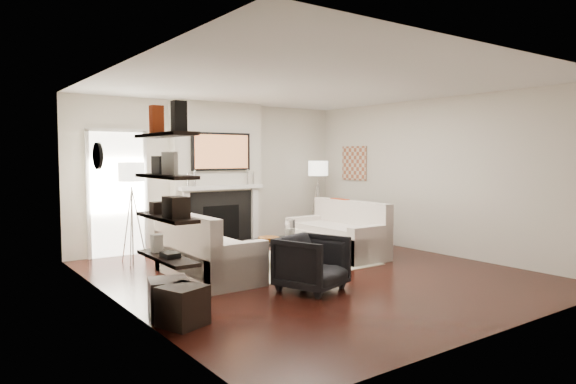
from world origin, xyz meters
TOP-DOWN VIEW (x-y plane):
  - room_envelope at (0.00, 0.00)m, footprint 6.00×6.00m
  - chimney_breast at (0.00, 2.88)m, footprint 1.80×0.25m
  - fireplace_surround at (0.00, 2.74)m, footprint 1.30×0.02m
  - firebox at (0.00, 2.73)m, footprint 0.75×0.02m
  - mantel_pilaster_l at (-0.72, 2.71)m, footprint 0.12×0.08m
  - mantel_pilaster_r at (0.72, 2.71)m, footprint 0.12×0.08m
  - mantel_shelf at (0.00, 2.69)m, footprint 1.70×0.18m
  - tv_body at (0.00, 2.71)m, footprint 1.20×0.06m
  - tv_screen at (0.00, 2.68)m, footprint 1.10×0.00m
  - candlestick_l_tall at (-0.55, 2.70)m, footprint 0.04×0.04m
  - candlestick_l_short at (-0.68, 2.70)m, footprint 0.04×0.04m
  - candlestick_r_tall at (0.55, 2.70)m, footprint 0.04×0.04m
  - candlestick_r_short at (0.68, 2.70)m, footprint 0.04×0.04m
  - hallway_panel at (-1.85, 2.98)m, footprint 0.90×0.02m
  - door_trim_l at (-2.33, 2.96)m, footprint 0.06×0.06m
  - door_trim_r at (-1.37, 2.96)m, footprint 0.06×0.06m
  - door_trim_top at (-1.85, 2.96)m, footprint 1.02×0.06m
  - rug at (0.02, 0.81)m, footprint 2.60×2.00m
  - loveseat_left_base at (-1.33, 0.67)m, footprint 0.85×1.80m
  - loveseat_left_back at (-1.66, 0.67)m, footprint 0.18×1.80m
  - loveseat_left_arm_n at (-1.33, -0.14)m, footprint 0.85×0.18m
  - loveseat_left_arm_s at (-1.33, 1.48)m, footprint 0.85×0.18m
  - loveseat_left_cushion at (-1.28, 0.67)m, footprint 0.63×1.44m
  - pillow_left_orange at (-1.66, 0.97)m, footprint 0.10×0.42m
  - pillow_left_charcoal at (-1.66, 0.37)m, footprint 0.10×0.40m
  - loveseat_right_base at (1.18, 0.82)m, footprint 0.85×1.80m
  - loveseat_right_back at (1.51, 0.82)m, footprint 0.18×1.80m
  - loveseat_right_arm_n at (1.18, 0.01)m, footprint 0.85×0.18m
  - loveseat_right_arm_s at (1.18, 1.63)m, footprint 0.85×0.18m
  - loveseat_right_cushion at (1.13, 0.82)m, footprint 0.63×1.44m
  - pillow_right_orange at (1.51, 1.12)m, footprint 0.10×0.42m
  - pillow_right_charcoal at (1.51, 0.52)m, footprint 0.10×0.40m
  - coffee_table at (-0.04, 0.70)m, footprint 1.10×0.55m
  - coffee_leg_nw at (-0.54, 0.48)m, footprint 0.02×0.02m
  - coffee_leg_ne at (0.46, 0.48)m, footprint 0.02×0.02m
  - coffee_leg_sw at (-0.54, 0.92)m, footprint 0.02×0.02m
  - coffee_leg_se at (0.46, 0.92)m, footprint 0.02×0.02m
  - hurricane_glass at (0.11, 0.70)m, footprint 0.16×0.16m
  - hurricane_candle at (0.11, 0.70)m, footprint 0.10×0.10m
  - copper_bowl at (-0.29, 0.70)m, footprint 0.33×0.33m
  - armchair at (-0.58, -0.72)m, footprint 0.93×0.90m
  - lamp_left_post at (-1.85, 2.25)m, footprint 0.02×0.02m
  - lamp_left_shade at (-1.85, 2.25)m, footprint 0.40×0.40m
  - lamp_left_leg_a at (-1.74, 2.25)m, footprint 0.25×0.02m
  - lamp_left_leg_b at (-1.91, 2.35)m, footprint 0.14×0.22m
  - lamp_left_leg_c at (-1.91, 2.16)m, footprint 0.14×0.22m
  - lamp_right_post at (2.05, 2.39)m, footprint 0.02×0.02m
  - lamp_right_shade at (2.05, 2.39)m, footprint 0.40×0.40m
  - lamp_right_leg_a at (2.16, 2.39)m, footprint 0.25×0.02m
  - lamp_right_leg_b at (2.00, 2.49)m, footprint 0.14×0.22m
  - lamp_right_leg_c at (1.99, 2.30)m, footprint 0.14×0.22m
  - console_top at (2.57, 1.78)m, footprint 0.35×1.20m
  - console_leg_n at (2.57, 1.23)m, footprint 0.30×0.04m
  - console_leg_s at (2.57, 2.33)m, footprint 0.30×0.04m
  - wall_art at (2.73, 2.05)m, footprint 0.03×0.70m
  - shelf_bottom at (-2.62, -1.00)m, footprint 0.25×1.00m
  - shelf_lower at (-2.62, -1.00)m, footprint 0.25×1.00m
  - shelf_upper at (-2.62, -1.00)m, footprint 0.25×1.00m
  - shelf_top at (-2.62, -1.00)m, footprint 0.25×1.00m
  - decor_magfile_a at (-2.62, -1.34)m, footprint 0.12×0.10m
  - decor_magfile_b at (-2.62, -0.80)m, footprint 0.12×0.10m
  - decor_frame_a at (-2.62, -1.10)m, footprint 0.04×0.30m
  - decor_frame_b at (-2.62, -0.79)m, footprint 0.04×0.22m
  - decor_wine_rack at (-2.62, -1.24)m, footprint 0.18×0.25m
  - decor_box_small at (-2.62, -0.81)m, footprint 0.15×0.12m
  - decor_books at (-2.62, -1.08)m, footprint 0.14×0.20m
  - decor_box_tall at (-2.62, -0.74)m, footprint 0.10×0.10m
  - clock_rim at (-2.73, 0.90)m, footprint 0.04×0.34m
  - clock_face at (-2.71, 0.90)m, footprint 0.01×0.29m
  - ottoman_near at (-2.47, -0.67)m, footprint 0.49×0.49m
  - ottoman_far at (-2.47, -1.02)m, footprint 0.51×0.51m

SIDE VIEW (x-z plane):
  - rug at x=0.02m, z-range 0.00..0.01m
  - coffee_leg_nw at x=-0.54m, z-range 0.00..0.38m
  - coffee_leg_ne at x=0.46m, z-range 0.00..0.38m
  - coffee_leg_sw at x=-0.54m, z-range 0.00..0.38m
  - coffee_leg_se at x=0.46m, z-range 0.00..0.38m
  - ottoman_near at x=-2.47m, z-range 0.00..0.40m
  - ottoman_far at x=-2.47m, z-range 0.00..0.40m
  - loveseat_left_base at x=-1.33m, z-range 0.00..0.42m
  - loveseat_right_base at x=1.18m, z-range 0.00..0.42m
  - loveseat_left_arm_n at x=-1.33m, z-range 0.00..0.60m
  - loveseat_left_arm_s at x=-1.33m, z-range 0.00..0.60m
  - loveseat_right_arm_n at x=1.18m, z-range 0.00..0.60m
  - loveseat_right_arm_s at x=1.18m, z-range 0.00..0.60m
  - console_leg_n at x=2.57m, z-range 0.00..0.71m
  - console_leg_s at x=2.57m, z-range 0.00..0.71m
  - armchair at x=-0.58m, z-range 0.00..0.76m
  - coffee_table at x=-0.04m, z-range 0.38..0.42m
  - copper_bowl at x=-0.29m, z-range 0.42..0.47m
  - firebox at x=0.00m, z-range 0.12..0.78m
  - loveseat_left_cushion at x=-1.28m, z-range 0.42..0.52m
  - loveseat_right_cushion at x=1.13m, z-range 0.42..0.52m
  - hurricane_candle at x=0.11m, z-range 0.42..0.57m
  - fireplace_surround at x=0.00m, z-range 0.00..1.04m
  - loveseat_left_back at x=-1.66m, z-range 0.13..0.93m
  - loveseat_right_back at x=1.51m, z-range 0.13..0.93m
  - mantel_pilaster_l at x=-0.72m, z-range 0.00..1.10m
  - mantel_pilaster_r at x=0.72m, z-range 0.00..1.10m
  - hurricane_glass at x=0.11m, z-range 0.42..0.70m
  - lamp_left_leg_a at x=-1.74m, z-range -0.02..1.22m
  - lamp_left_leg_b at x=-1.91m, z-range -0.02..1.22m
  - lamp_left_leg_c at x=-1.91m, z-range -0.02..1.22m
  - lamp_right_leg_a at x=2.16m, z-range -0.02..1.22m
  - lamp_right_leg_b at x=2.00m, z-range -0.02..1.22m
  - lamp_right_leg_c at x=1.99m, z-range -0.02..1.22m
  - lamp_left_post at x=-1.85m, z-range 0.00..1.20m
  - lamp_right_post at x=2.05m, z-range 0.00..1.20m
  - shelf_bottom at x=-2.62m, z-range 0.68..0.72m
  - pillow_left_charcoal at x=-1.66m, z-range 0.52..0.92m
  - pillow_right_charcoal at x=1.51m, z-range 0.52..0.92m
  - pillow_left_orange at x=-1.66m, z-range 0.52..0.94m
  - pillow_right_orange at x=1.51m, z-range 0.52..0.94m
  - console_top at x=2.57m, z-range 0.71..0.75m
  - decor_books at x=-2.62m, z-range 0.72..0.77m
  - decor_box_tall at x=-2.62m, z-range 0.72..0.90m
  - door_trim_l at x=-2.33m, z-range -0.03..2.13m
  - door_trim_r at x=-1.37m, z-range -0.03..2.13m
  - hallway_panel at x=-1.85m, z-range 0.00..2.10m
  - shelf_lower at x=-2.62m, z-range 1.08..1.12m
  - mantel_shelf at x=0.00m, z-range 1.09..1.16m
  - decor_box_small at x=-2.62m, z-range 1.12..1.24m
  - decor_wine_rack at x=-2.62m, z-range 1.12..1.32m
  - candlestick_l_short at x=-0.68m, z-range 1.15..1.40m
  - candlestick_r_short at x=0.68m, z-range 1.15..1.40m
  - candlestick_l_tall at x=-0.55m, z-range 1.16..1.45m
  - candlestick_r_tall at x=0.55m, z-range 1.16..1.45m
  - room_envelope at x=0.00m, z-range -1.65..4.35m
  - chimney_breast at x=0.00m, z-range 0.00..2.70m
  - lamp_left_shade at x=-1.85m, z-range 1.30..1.60m
  - lamp_right_shade at x=2.05m, z-range 1.30..1.60m
  - shelf_upper at x=-2.62m, z-range 1.48..1.52m
  - wall_art at x=2.73m, z-range 1.20..1.90m
  - decor_frame_b at x=-2.62m, z-range 1.52..1.70m
  - decor_frame_a at x=-2.62m, z-range 1.52..1.74m
  - clock_rim at x=-2.73m, z-range 1.53..1.87m
  - clock_face at x=-2.71m, z-range 1.55..1.84m
  - tv_screen at x=0.00m, z-range 1.47..2.09m
  - tv_body at x=0.00m, z-range 1.43..2.13m
  - shelf_top at x=-2.62m, z-range 1.88..1.92m
  - decor_magfile_a at x=-2.62m, z-range 1.92..2.20m
  - decor_magfile_b at x=-2.62m, z-range 1.92..2.20m
  - door_trim_top at x=-1.85m, z-range 2.10..2.16m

